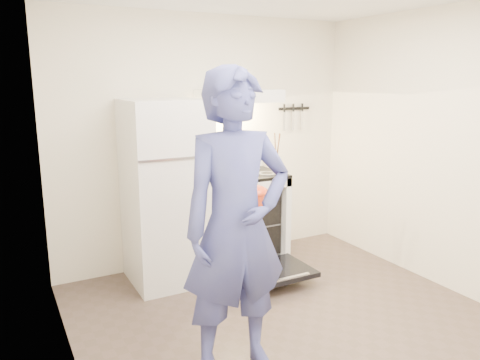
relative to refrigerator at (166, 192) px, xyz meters
name	(u,v)px	position (x,y,z in m)	size (l,w,h in m)	color
floor	(309,335)	(0.58, -1.45, -0.85)	(3.60, 3.60, 0.00)	#4E3E37
back_wall	(208,141)	(0.58, 0.35, 0.40)	(3.20, 0.02, 2.50)	beige
refrigerator	(166,192)	(0.00, 0.00, 0.00)	(0.70, 0.70, 1.70)	white
stove_body	(242,220)	(0.81, 0.02, -0.39)	(0.76, 0.65, 0.92)	white
cooktop	(242,175)	(0.81, 0.02, 0.09)	(0.76, 0.65, 0.03)	black
backsplash	(230,159)	(0.81, 0.31, 0.20)	(0.76, 0.07, 0.20)	white
oven_door	(273,271)	(0.81, -0.57, -0.72)	(0.70, 0.54, 0.04)	black
oven_rack	(242,222)	(0.81, 0.02, -0.41)	(0.60, 0.52, 0.01)	slate
range_hood	(239,96)	(0.81, 0.10, 0.86)	(0.76, 0.50, 0.12)	white
knife_strip	(294,108)	(1.63, 0.33, 0.70)	(0.40, 0.02, 0.03)	black
pizza_stone	(250,221)	(0.87, -0.02, -0.40)	(0.33, 0.33, 0.02)	#846449
tea_kettle	(222,159)	(0.65, 0.15, 0.23)	(0.22, 0.18, 0.27)	#BABABF
utensil_jar	(277,163)	(1.13, -0.11, 0.20)	(0.09, 0.09, 0.13)	silver
person	(237,226)	(-0.08, -1.55, 0.13)	(0.71, 0.47, 1.96)	navy
dutch_oven	(245,201)	(0.14, -1.26, 0.19)	(0.39, 0.32, 0.25)	red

